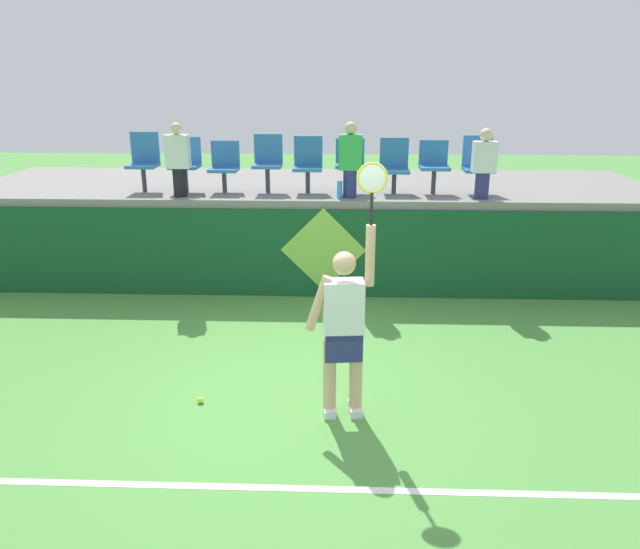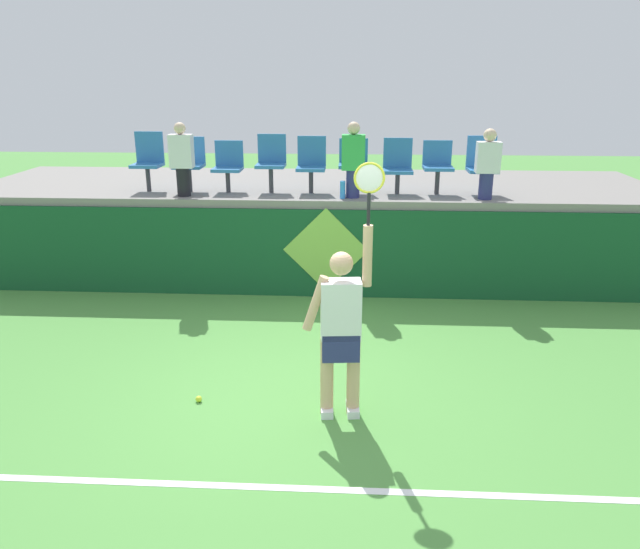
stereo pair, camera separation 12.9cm
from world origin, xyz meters
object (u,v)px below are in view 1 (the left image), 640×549
Objects in this scene: stadium_chair_5 at (350,162)px; stadium_chair_8 at (478,163)px; stadium_chair_0 at (144,159)px; stadium_chair_2 at (225,164)px; spectator_2 at (178,159)px; water_bottle at (340,190)px; spectator_0 at (350,159)px; stadium_chair_7 at (434,163)px; spectator_1 at (484,163)px; tennis_player at (344,326)px; stadium_chair_1 at (186,161)px; stadium_chair_3 at (268,160)px; tennis_ball at (200,400)px; stadium_chair_6 at (394,164)px; stadium_chair_4 at (308,162)px.

stadium_chair_8 reaches higher than stadium_chair_5.
stadium_chair_0 is 1.11× the size of stadium_chair_5.
spectator_2 is at bearing -144.66° from stadium_chair_2.
spectator_0 is (0.15, 0.09, 0.44)m from water_bottle.
spectator_1 reaches higher than stadium_chair_7.
spectator_2 is (-2.47, 3.67, 1.08)m from tennis_player.
stadium_chair_0 is at bearing 179.86° from stadium_chair_7.
stadium_chair_0 is at bearing 179.79° from stadium_chair_5.
stadium_chair_1 is 1.07× the size of stadium_chair_2.
spectator_2 is at bearing -161.37° from stadium_chair_3.
stadium_chair_6 is at bearing 60.71° from tennis_ball.
spectator_2 reaches higher than stadium_chair_8.
stadium_chair_8 is 2.00m from spectator_0.
stadium_chair_1 is 2.58m from spectator_0.
stadium_chair_6 is at bearing 0.05° from stadium_chair_4.
stadium_chair_3 is at bearing 18.63° from spectator_2.
tennis_player is 4.42m from stadium_chair_7.
stadium_chair_7 is at bearing -0.07° from stadium_chair_2.
stadium_chair_2 is at bearing 35.34° from spectator_2.
tennis_ball is 4.92m from stadium_chair_6.
stadium_chair_3 is 0.86× the size of spectator_1.
stadium_chair_0 reaches higher than stadium_chair_5.
tennis_ball is 0.08× the size of stadium_chair_8.
stadium_chair_5 is (0.15, 0.49, 0.35)m from water_bottle.
spectator_1 is at bearing -11.89° from stadium_chair_5.
tennis_player reaches higher than stadium_chair_1.
spectator_0 is (0.65, -0.41, 0.11)m from stadium_chair_4.
tennis_player reaches higher than stadium_chair_3.
spectator_0 reaches higher than stadium_chair_8.
tennis_player is at bearing -100.44° from stadium_chair_6.
stadium_chair_0 is 0.89× the size of spectator_1.
stadium_chair_2 is at bearing -179.89° from stadium_chair_8.
spectator_0 reaches higher than stadium_chair_7.
tennis_player reaches higher than stadium_chair_5.
stadium_chair_6 reaches higher than stadium_chair_2.
stadium_chair_5 is at bearing 72.90° from water_bottle.
stadium_chair_0 is at bearing 172.71° from spectator_0.
spectator_0 is at bearing -17.73° from stadium_chair_3.
tennis_player is 3.02× the size of stadium_chair_1.
stadium_chair_4 reaches higher than stadium_chair_7.
stadium_chair_6 is (1.33, 0.00, -0.02)m from stadium_chair_4.
spectator_1 is (4.50, -0.42, 0.06)m from stadium_chair_1.
spectator_1 is at bearing -7.40° from stadium_chair_3.
water_bottle is 2.44m from spectator_2.
tennis_player is at bearing -82.06° from stadium_chair_4.
stadium_chair_7 is at bearing -179.00° from stadium_chair_8.
tennis_ball is at bearing -113.47° from spectator_0.
stadium_chair_6 reaches higher than stadium_chair_7.
spectator_0 reaches higher than tennis_player.
stadium_chair_2 is at bearing -0.33° from stadium_chair_0.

